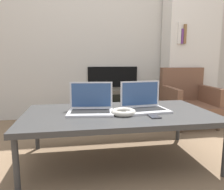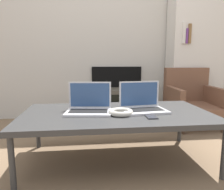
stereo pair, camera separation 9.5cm
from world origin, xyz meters
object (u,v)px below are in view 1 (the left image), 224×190
phone (154,116)px  tv (115,104)px  armchair (186,96)px  laptop_right (144,104)px  laptop_left (91,106)px  headphones (123,112)px

phone → tv: (-0.03, 1.32, -0.19)m
phone → armchair: armchair is taller
phone → armchair: (0.80, 1.03, -0.05)m
phone → laptop_right: bearing=92.6°
tv → laptop_right: bearing=-88.9°
laptop_left → headphones: size_ratio=2.01×
laptop_right → tv: bearing=84.9°
phone → tv: tv is taller
headphones → tv: size_ratio=0.30×
laptop_right → headphones: laptop_right is taller
laptop_right → phone: 0.21m
laptop_right → tv: laptop_right is taller
laptop_left → tv: (0.39, 1.12, -0.23)m
laptop_right → armchair: 1.16m
armchair → tv: bearing=162.9°
headphones → laptop_right: bearing=31.1°
laptop_left → laptop_right: (0.41, 0.00, 0.00)m
laptop_right → armchair: armchair is taller
phone → tv: 1.34m
headphones → phone: headphones is taller
laptop_right → headphones: (-0.19, -0.11, -0.03)m
laptop_left → tv: 1.21m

